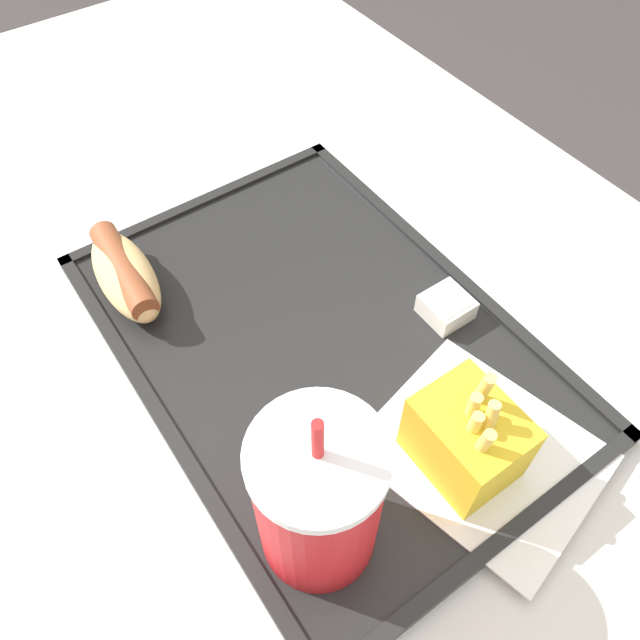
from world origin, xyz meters
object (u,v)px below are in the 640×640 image
(soda_cup, at_px, (318,499))
(hot_dog_far, at_px, (125,274))
(sauce_cup_mayo, at_px, (446,306))
(fries_carton, at_px, (467,438))

(soda_cup, xyz_separation_m, hot_dog_far, (0.30, 0.01, -0.05))
(hot_dog_far, distance_m, sauce_cup_mayo, 0.30)
(soda_cup, distance_m, sauce_cup_mayo, 0.24)
(fries_carton, relative_size, sauce_cup_mayo, 2.51)
(soda_cup, relative_size, fries_carton, 1.70)
(fries_carton, bearing_deg, hot_dog_far, 24.07)
(hot_dog_far, bearing_deg, soda_cup, -177.30)
(soda_cup, height_order, sauce_cup_mayo, soda_cup)
(soda_cup, distance_m, fries_carton, 0.13)
(sauce_cup_mayo, bearing_deg, soda_cup, 115.19)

